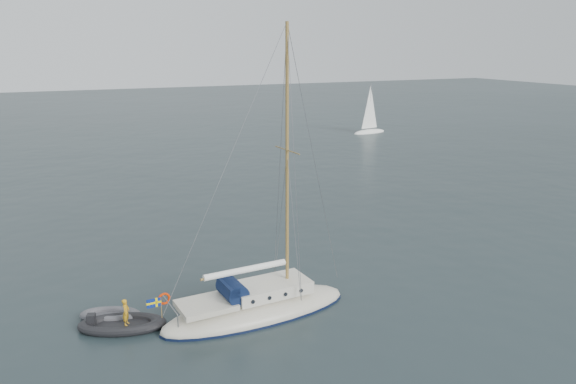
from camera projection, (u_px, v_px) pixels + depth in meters
name	position (u px, v px, depth m)	size (l,w,h in m)	color
ground	(283.00, 285.00, 31.71)	(300.00, 300.00, 0.00)	black
sailboat	(256.00, 294.00, 27.95)	(10.42, 3.12, 14.84)	beige
dinghy	(110.00, 315.00, 27.76)	(3.03, 1.37, 0.43)	#4E4E53
rib	(122.00, 324.00, 26.77)	(4.19, 1.91, 1.53)	black
distant_yacht_b	(370.00, 111.00, 84.86)	(5.97, 3.18, 7.91)	white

